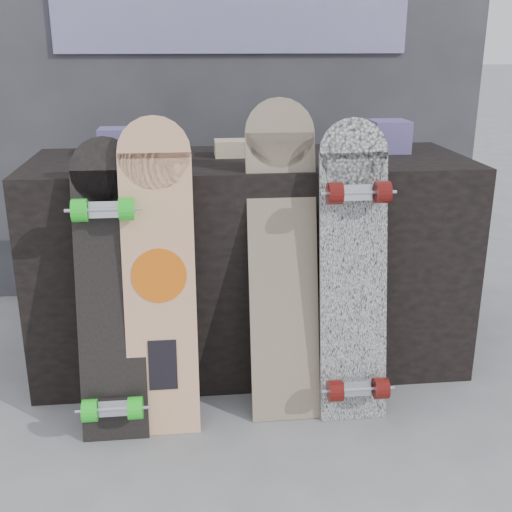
{
  "coord_description": "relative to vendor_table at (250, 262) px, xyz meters",
  "views": [
    {
      "loc": [
        -0.23,
        -1.82,
        1.21
      ],
      "look_at": [
        -0.01,
        0.2,
        0.52
      ],
      "focal_mm": 45.0,
      "sensor_mm": 36.0,
      "label": 1
    }
  ],
  "objects": [
    {
      "name": "longboard_cascadia",
      "position": [
        0.3,
        -0.42,
        0.1
      ],
      "size": [
        0.22,
        0.26,
        0.98
      ],
      "rotation": [
        -0.18,
        0.0,
        0.0
      ],
      "color": "white",
      "rests_on": "ground"
    },
    {
      "name": "merch_box_small",
      "position": [
        0.54,
        0.08,
        0.46
      ],
      "size": [
        0.14,
        0.14,
        0.12
      ],
      "primitive_type": "cube",
      "color": "navy",
      "rests_on": "vendor_table"
    },
    {
      "name": "skateboard_dark",
      "position": [
        -0.49,
        -0.43,
        0.08
      ],
      "size": [
        0.21,
        0.3,
        0.94
      ],
      "rotation": [
        -0.23,
        0.0,
        0.0
      ],
      "color": "black",
      "rests_on": "ground"
    },
    {
      "name": "merch_box_flat",
      "position": [
        -0.02,
        0.05,
        0.43
      ],
      "size": [
        0.22,
        0.1,
        0.06
      ],
      "primitive_type": "cube",
      "color": "#D1B78C",
      "rests_on": "vendor_table"
    },
    {
      "name": "longboard_celtic",
      "position": [
        0.07,
        -0.34,
        0.15
      ],
      "size": [
        0.23,
        0.28,
        1.04
      ],
      "rotation": [
        -0.25,
        0.0,
        0.0
      ],
      "color": "beige",
      "rests_on": "ground"
    },
    {
      "name": "merch_box_purple",
      "position": [
        -0.46,
        0.12,
        0.45
      ],
      "size": [
        0.18,
        0.12,
        0.1
      ],
      "primitive_type": "cube",
      "color": "navy",
      "rests_on": "vendor_table"
    },
    {
      "name": "longboard_geisha",
      "position": [
        -0.33,
        -0.42,
        0.13
      ],
      "size": [
        0.23,
        0.2,
        1.0
      ],
      "rotation": [
        -0.18,
        0.0,
        0.0
      ],
      "color": "beige",
      "rests_on": "ground"
    },
    {
      "name": "booth",
      "position": [
        0.0,
        0.85,
        0.7
      ],
      "size": [
        2.4,
        0.22,
        2.2
      ],
      "color": "#333338",
      "rests_on": "ground"
    },
    {
      "name": "vendor_table",
      "position": [
        0.0,
        0.0,
        0.0
      ],
      "size": [
        1.6,
        0.6,
        0.8
      ],
      "primitive_type": "cube",
      "color": "black",
      "rests_on": "ground"
    },
    {
      "name": "ground",
      "position": [
        0.0,
        -0.5,
        -0.4
      ],
      "size": [
        60.0,
        60.0,
        0.0
      ],
      "primitive_type": "plane",
      "color": "slate",
      "rests_on": "ground"
    }
  ]
}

